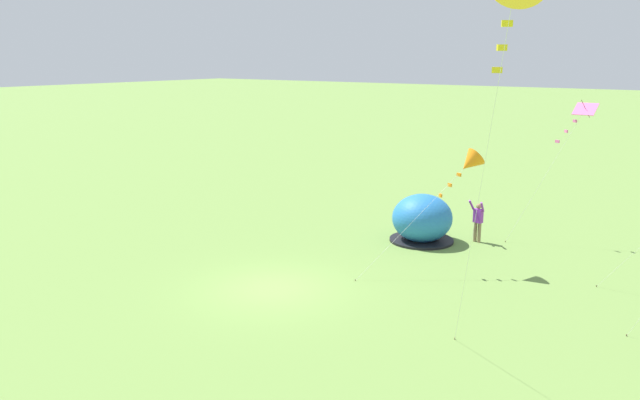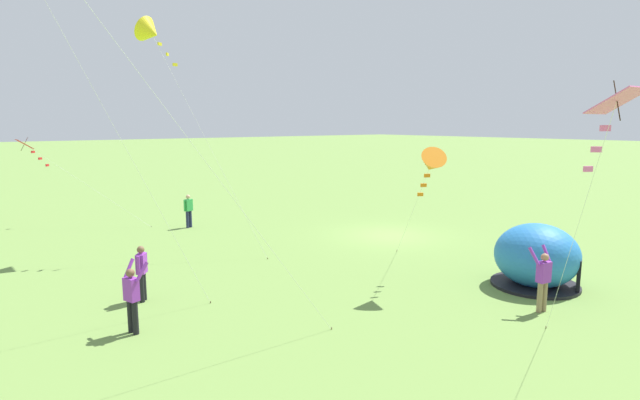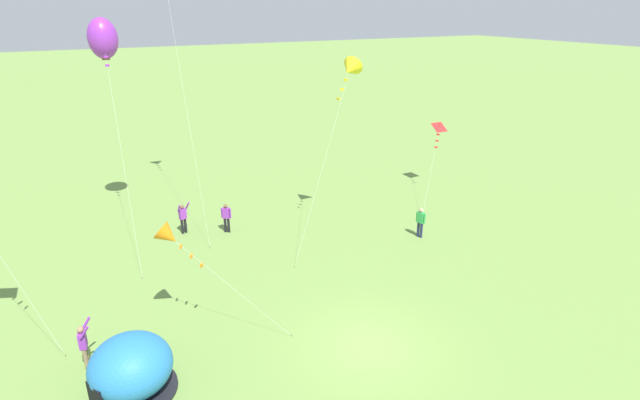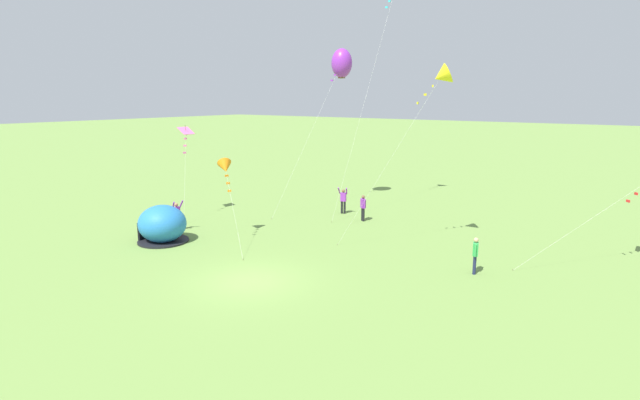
{
  "view_description": "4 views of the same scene",
  "coord_description": "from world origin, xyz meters",
  "px_view_note": "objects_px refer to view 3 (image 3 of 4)",
  "views": [
    {
      "loc": [
        15.78,
        13.34,
        7.97
      ],
      "look_at": [
        -0.01,
        2.05,
        3.47
      ],
      "focal_mm": 35.0,
      "sensor_mm": 36.0,
      "label": 1
    },
    {
      "loc": [
        -16.39,
        17.14,
        5.37
      ],
      "look_at": [
        -1.77,
        5.62,
        2.48
      ],
      "focal_mm": 28.0,
      "sensor_mm": 36.0,
      "label": 2
    },
    {
      "loc": [
        -8.88,
        -12.96,
        12.14
      ],
      "look_at": [
        0.87,
        5.73,
        3.83
      ],
      "focal_mm": 28.0,
      "sensor_mm": 36.0,
      "label": 3
    },
    {
      "loc": [
        14.69,
        -15.12,
        8.03
      ],
      "look_at": [
        2.23,
        2.17,
        3.6
      ],
      "focal_mm": 28.0,
      "sensor_mm": 36.0,
      "label": 4
    }
  ],
  "objects_px": {
    "kite_yellow": "(350,69)",
    "person_with_toddler": "(420,221)",
    "person_flying_kite": "(183,217)",
    "kite_red": "(439,131)",
    "kite_orange": "(168,236)",
    "person_watching_sky": "(226,216)",
    "person_arms_raised": "(84,344)",
    "kite_purple": "(103,38)",
    "popup_tent": "(131,368)"
  },
  "relations": [
    {
      "from": "person_with_toddler",
      "to": "person_arms_raised",
      "type": "height_order",
      "value": "person_arms_raised"
    },
    {
      "from": "kite_yellow",
      "to": "person_with_toddler",
      "type": "bearing_deg",
      "value": -40.27
    },
    {
      "from": "person_arms_raised",
      "to": "kite_red",
      "type": "distance_m",
      "value": 25.25
    },
    {
      "from": "person_arms_raised",
      "to": "kite_red",
      "type": "bearing_deg",
      "value": 21.57
    },
    {
      "from": "person_with_toddler",
      "to": "person_watching_sky",
      "type": "xyz_separation_m",
      "value": [
        -9.33,
        5.57,
        0.0
      ]
    },
    {
      "from": "person_arms_raised",
      "to": "kite_red",
      "type": "relative_size",
      "value": 0.35
    },
    {
      "from": "person_watching_sky",
      "to": "person_arms_raised",
      "type": "bearing_deg",
      "value": -132.4
    },
    {
      "from": "popup_tent",
      "to": "person_watching_sky",
      "type": "height_order",
      "value": "popup_tent"
    },
    {
      "from": "kite_purple",
      "to": "kite_yellow",
      "type": "height_order",
      "value": "kite_purple"
    },
    {
      "from": "person_arms_raised",
      "to": "popup_tent",
      "type": "bearing_deg",
      "value": -57.61
    },
    {
      "from": "person_watching_sky",
      "to": "kite_yellow",
      "type": "distance_m",
      "value": 10.57
    },
    {
      "from": "kite_purple",
      "to": "kite_yellow",
      "type": "bearing_deg",
      "value": -33.98
    },
    {
      "from": "person_arms_raised",
      "to": "kite_red",
      "type": "xyz_separation_m",
      "value": [
        23.31,
        9.21,
        3.08
      ]
    },
    {
      "from": "person_flying_kite",
      "to": "kite_yellow",
      "type": "xyz_separation_m",
      "value": [
        8.38,
        -3.9,
        8.04
      ]
    },
    {
      "from": "person_with_toddler",
      "to": "kite_yellow",
      "type": "relative_size",
      "value": 0.18
    },
    {
      "from": "person_with_toddler",
      "to": "person_flying_kite",
      "type": "distance_m",
      "value": 13.26
    },
    {
      "from": "popup_tent",
      "to": "person_with_toddler",
      "type": "bearing_deg",
      "value": 17.9
    },
    {
      "from": "kite_red",
      "to": "kite_orange",
      "type": "bearing_deg",
      "value": -157.2
    },
    {
      "from": "popup_tent",
      "to": "person_watching_sky",
      "type": "bearing_deg",
      "value": 58.22
    },
    {
      "from": "person_with_toddler",
      "to": "kite_purple",
      "type": "height_order",
      "value": "kite_purple"
    },
    {
      "from": "popup_tent",
      "to": "kite_red",
      "type": "relative_size",
      "value": 0.53
    },
    {
      "from": "popup_tent",
      "to": "kite_orange",
      "type": "bearing_deg",
      "value": 53.36
    },
    {
      "from": "person_flying_kite",
      "to": "kite_red",
      "type": "distance_m",
      "value": 17.84
    },
    {
      "from": "popup_tent",
      "to": "person_flying_kite",
      "type": "distance_m",
      "value": 12.54
    },
    {
      "from": "person_flying_kite",
      "to": "person_arms_raised",
      "type": "xyz_separation_m",
      "value": [
        -5.74,
        -9.69,
        0.0
      ]
    },
    {
      "from": "popup_tent",
      "to": "kite_orange",
      "type": "xyz_separation_m",
      "value": [
        2.16,
        2.9,
        3.08
      ]
    },
    {
      "from": "person_flying_kite",
      "to": "kite_yellow",
      "type": "distance_m",
      "value": 12.25
    },
    {
      "from": "person_watching_sky",
      "to": "kite_orange",
      "type": "distance_m",
      "value": 9.55
    },
    {
      "from": "person_watching_sky",
      "to": "kite_yellow",
      "type": "bearing_deg",
      "value": -25.19
    },
    {
      "from": "person_with_toddler",
      "to": "kite_orange",
      "type": "relative_size",
      "value": 0.37
    },
    {
      "from": "person_with_toddler",
      "to": "person_arms_raised",
      "type": "relative_size",
      "value": 0.91
    },
    {
      "from": "kite_yellow",
      "to": "kite_orange",
      "type": "xyz_separation_m",
      "value": [
        -10.67,
        -4.92,
        -4.96
      ]
    },
    {
      "from": "popup_tent",
      "to": "person_with_toddler",
      "type": "height_order",
      "value": "popup_tent"
    },
    {
      "from": "popup_tent",
      "to": "kite_red",
      "type": "bearing_deg",
      "value": 27.06
    },
    {
      "from": "popup_tent",
      "to": "kite_red",
      "type": "distance_m",
      "value": 24.92
    },
    {
      "from": "kite_purple",
      "to": "kite_yellow",
      "type": "relative_size",
      "value": 1.19
    },
    {
      "from": "person_with_toddler",
      "to": "person_flying_kite",
      "type": "bearing_deg",
      "value": 150.33
    },
    {
      "from": "person_with_toddler",
      "to": "person_flying_kite",
      "type": "relative_size",
      "value": 0.91
    },
    {
      "from": "person_arms_raised",
      "to": "kite_orange",
      "type": "distance_m",
      "value": 4.7
    },
    {
      "from": "person_arms_raised",
      "to": "kite_orange",
      "type": "relative_size",
      "value": 0.41
    },
    {
      "from": "person_flying_kite",
      "to": "person_arms_raised",
      "type": "distance_m",
      "value": 11.26
    },
    {
      "from": "person_watching_sky",
      "to": "person_arms_raised",
      "type": "xyz_separation_m",
      "value": [
        -7.94,
        -8.7,
        0.03
      ]
    },
    {
      "from": "person_watching_sky",
      "to": "kite_red",
      "type": "relative_size",
      "value": 0.32
    },
    {
      "from": "kite_yellow",
      "to": "kite_orange",
      "type": "relative_size",
      "value": 2.09
    },
    {
      "from": "popup_tent",
      "to": "kite_purple",
      "type": "bearing_deg",
      "value": 82.52
    },
    {
      "from": "kite_orange",
      "to": "person_arms_raised",
      "type": "bearing_deg",
      "value": -165.9
    },
    {
      "from": "person_with_toddler",
      "to": "kite_yellow",
      "type": "bearing_deg",
      "value": 139.73
    },
    {
      "from": "person_watching_sky",
      "to": "kite_yellow",
      "type": "xyz_separation_m",
      "value": [
        6.18,
        -2.91,
        8.07
      ]
    },
    {
      "from": "popup_tent",
      "to": "kite_purple",
      "type": "relative_size",
      "value": 0.24
    },
    {
      "from": "kite_purple",
      "to": "kite_orange",
      "type": "height_order",
      "value": "kite_purple"
    }
  ]
}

